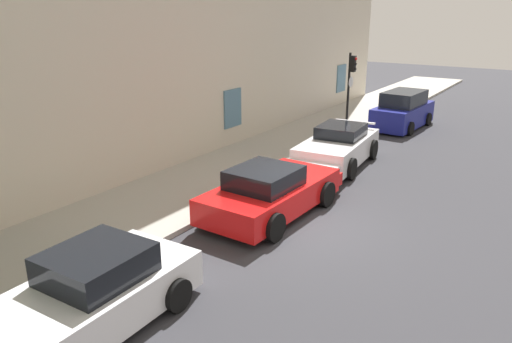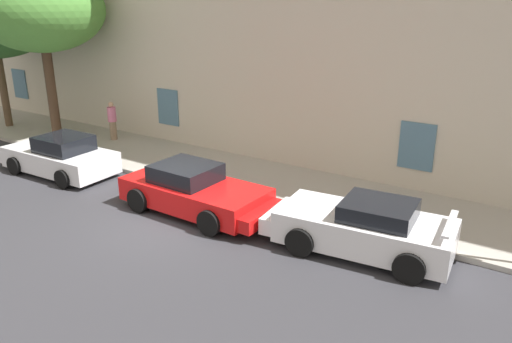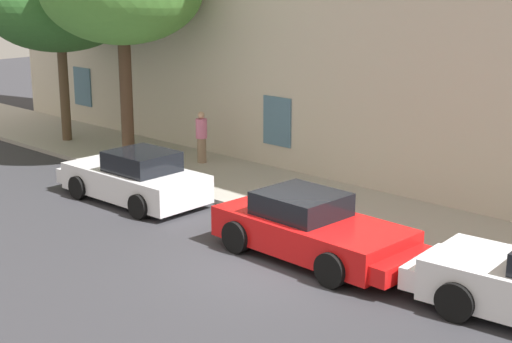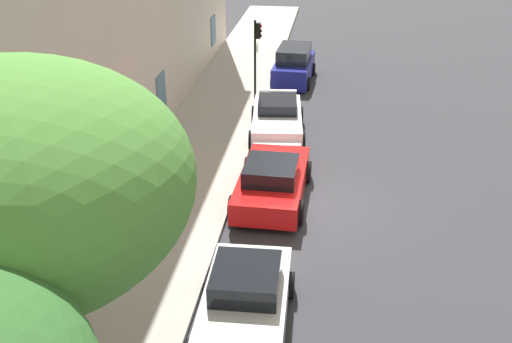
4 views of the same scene
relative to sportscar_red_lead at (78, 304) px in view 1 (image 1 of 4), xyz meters
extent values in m
plane|color=#333338|center=(6.06, -0.99, -0.60)|extent=(80.00, 80.00, 0.00)
cube|color=#A8A399|center=(6.06, 3.09, -0.53)|extent=(60.00, 3.68, 0.14)
cube|color=slate|center=(11.26, 4.90, 1.00)|extent=(1.10, 0.06, 1.50)
cube|color=slate|center=(21.64, 4.90, 1.00)|extent=(1.10, 0.06, 1.50)
cube|color=white|center=(0.14, 0.00, -0.08)|extent=(4.22, 1.97, 0.73)
cube|color=black|center=(0.45, 0.01, 0.55)|extent=(1.71, 1.54, 0.53)
cylinder|color=black|center=(1.46, -0.90, -0.28)|extent=(0.65, 0.26, 0.64)
cylinder|color=black|center=(1.41, 0.97, -0.28)|extent=(0.65, 0.26, 0.64)
cube|color=red|center=(6.31, 0.04, -0.05)|extent=(4.43, 2.07, 0.69)
cube|color=black|center=(5.98, 0.05, 0.54)|extent=(1.79, 1.61, 0.50)
cube|color=red|center=(8.24, -0.01, -0.14)|extent=(1.36, 1.84, 0.38)
cylinder|color=black|center=(7.69, 0.99, -0.24)|extent=(0.73, 0.26, 0.72)
cylinder|color=black|center=(7.64, -0.97, -0.24)|extent=(0.73, 0.26, 0.72)
cylinder|color=black|center=(4.98, 1.06, -0.24)|extent=(0.73, 0.26, 0.72)
cylinder|color=black|center=(4.93, -0.90, -0.24)|extent=(0.73, 0.26, 0.72)
cube|color=white|center=(11.40, 0.41, -0.02)|extent=(4.40, 2.23, 0.79)
cube|color=black|center=(11.72, 0.44, 0.58)|extent=(1.83, 1.62, 0.42)
cube|color=white|center=(9.55, 0.23, -0.12)|extent=(1.43, 1.80, 0.44)
cube|color=white|center=(13.35, 0.59, 0.59)|extent=(0.31, 1.57, 0.06)
cylinder|color=black|center=(10.18, -0.63, -0.24)|extent=(0.75, 0.31, 0.73)
cylinder|color=black|center=(10.01, 1.20, -0.24)|extent=(0.75, 0.31, 0.73)
cylinder|color=black|center=(12.80, -0.38, -0.24)|extent=(0.75, 0.31, 0.73)
cylinder|color=black|center=(12.63, 1.45, -0.24)|extent=(0.75, 0.31, 0.73)
cube|color=navy|center=(18.42, 0.30, -0.01)|extent=(4.08, 1.87, 0.97)
cube|color=#1E232B|center=(18.42, 0.30, 0.79)|extent=(2.47, 1.58, 0.65)
cylinder|color=black|center=(17.18, -0.46, -0.30)|extent=(0.61, 0.23, 0.60)
cylinder|color=black|center=(17.27, 1.19, -0.30)|extent=(0.61, 0.23, 0.60)
cylinder|color=black|center=(19.57, -0.59, -0.30)|extent=(0.61, 0.23, 0.60)
cylinder|color=black|center=(19.66, 1.07, -0.30)|extent=(0.61, 0.23, 0.60)
cylinder|color=black|center=(15.38, 1.80, 1.27)|extent=(0.10, 0.10, 3.46)
cube|color=black|center=(15.38, 1.66, 2.55)|extent=(0.22, 0.20, 0.66)
sphere|color=red|center=(15.38, 1.55, 2.76)|extent=(0.12, 0.12, 0.12)
sphere|color=black|center=(15.38, 1.55, 2.55)|extent=(0.12, 0.12, 0.12)
sphere|color=black|center=(15.38, 1.55, 2.34)|extent=(0.12, 0.12, 0.12)
cylinder|color=white|center=(15.38, 1.70, 1.80)|extent=(0.44, 0.02, 0.44)
camera|label=1|loc=(-4.43, -6.54, 4.80)|focal=34.81mm
camera|label=2|loc=(15.37, -10.52, 5.54)|focal=35.61mm
camera|label=3|loc=(16.35, -12.22, 5.48)|focal=54.02mm
camera|label=4|loc=(-10.65, -1.68, 8.72)|focal=43.10mm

